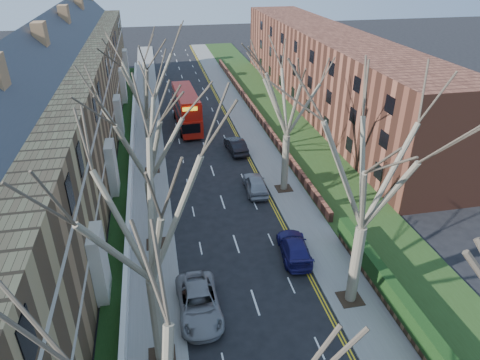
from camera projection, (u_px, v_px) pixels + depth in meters
pavement_left at (148, 130)px, 50.74m from camera, size 3.00×102.00×0.12m
pavement_right at (246, 123)px, 52.86m from camera, size 3.00×102.00×0.12m
terrace_left at (60, 112)px, 39.90m from camera, size 9.70×78.00×13.60m
flats_right at (325, 71)px, 56.01m from camera, size 13.97×54.00×10.00m
front_wall_left at (132, 155)px, 43.28m from camera, size 0.30×78.00×1.00m
grass_verge_right at (281, 120)px, 53.61m from camera, size 6.00×102.00×0.06m
tree_left_mid at (143, 202)px, 17.81m from camera, size 10.50×10.50×14.71m
tree_left_far at (143, 125)px, 26.60m from camera, size 10.15×10.15×14.22m
tree_left_dist at (142, 73)px, 36.81m from camera, size 10.50×10.50×14.71m
tree_right_mid at (373, 159)px, 21.55m from camera, size 10.50×10.50×14.71m
tree_right_far at (289, 88)px, 33.79m from camera, size 10.15×10.15×14.22m
double_decker_bus at (187, 110)px, 50.94m from camera, size 2.93×10.18×4.25m
car_left_far at (199, 303)px, 24.85m from camera, size 2.46×5.28×1.46m
car_right_near at (294, 247)px, 29.61m from camera, size 2.39×4.86×1.36m
car_right_mid at (255, 184)px, 37.55m from camera, size 1.99×4.52×1.51m
car_right_far at (236, 146)px, 44.99m from camera, size 1.95×4.61×1.48m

